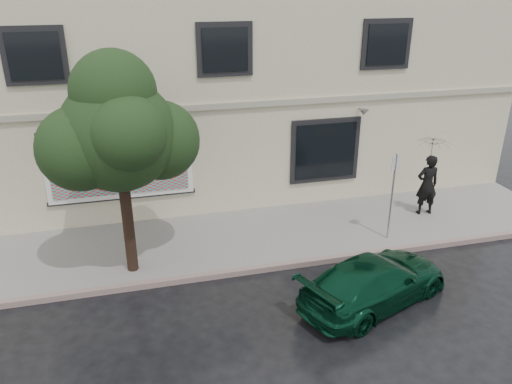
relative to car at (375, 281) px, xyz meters
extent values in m
plane|color=black|center=(-2.38, 0.43, -0.57)|extent=(90.00, 90.00, 0.00)
cube|color=gray|center=(-2.38, 3.68, -0.50)|extent=(20.00, 3.50, 0.15)
cube|color=gray|center=(-2.38, 1.93, -0.50)|extent=(20.00, 0.18, 0.16)
cube|color=beige|center=(-2.38, 9.43, 2.93)|extent=(20.00, 8.00, 7.00)
cube|color=#9E9984|center=(-2.38, 5.39, 3.03)|extent=(20.00, 0.12, 0.18)
cube|color=black|center=(0.82, 5.39, 1.38)|extent=(2.30, 0.10, 2.10)
cube|color=black|center=(0.82, 5.33, 1.38)|extent=(2.00, 0.05, 1.80)
cube|color=black|center=(-7.38, 5.33, 4.63)|extent=(1.30, 0.05, 1.20)
cube|color=black|center=(-2.38, 5.33, 4.63)|extent=(1.30, 0.05, 1.20)
cube|color=black|center=(2.62, 5.33, 4.63)|extent=(1.30, 0.05, 1.20)
cube|color=white|center=(-5.58, 5.36, 1.48)|extent=(4.20, 0.06, 2.10)
cube|color=red|center=(-5.58, 5.32, 1.48)|extent=(3.90, 0.04, 1.80)
cube|color=black|center=(-5.58, 5.39, 0.43)|extent=(4.30, 0.10, 0.10)
cube|color=black|center=(-5.58, 5.39, 2.53)|extent=(4.30, 0.10, 0.10)
cube|color=black|center=(-5.58, 5.29, 1.63)|extent=(3.40, 0.02, 0.28)
imported|color=#083420|center=(0.00, 0.00, 0.00)|extent=(4.31, 3.07, 1.15)
imported|color=black|center=(3.61, 3.76, 0.55)|extent=(0.74, 0.51, 1.95)
imported|color=black|center=(3.61, 3.76, 1.93)|extent=(1.16, 1.16, 0.81)
cylinder|color=black|center=(-5.45, 2.63, 0.85)|extent=(0.28, 0.28, 2.54)
sphere|color=black|center=(-5.45, 2.63, 3.18)|extent=(2.68, 2.68, 2.68)
cylinder|color=#9EA1A7|center=(1.70, 2.55, 0.85)|extent=(0.05, 0.05, 2.55)
cube|color=silver|center=(1.70, 2.55, 1.88)|extent=(0.30, 0.14, 0.41)
camera|label=1|loc=(-5.11, -8.83, 6.46)|focal=35.00mm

